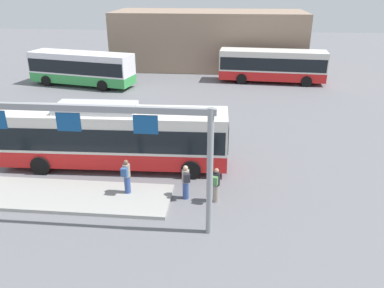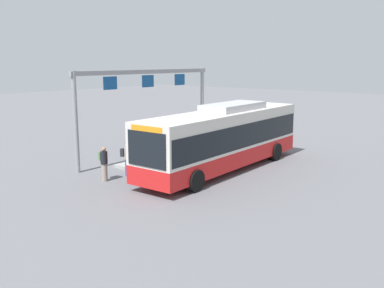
{
  "view_description": "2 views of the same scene",
  "coord_description": "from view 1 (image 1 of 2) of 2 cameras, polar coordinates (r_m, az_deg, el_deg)",
  "views": [
    {
      "loc": [
        5.81,
        -18.22,
        9.29
      ],
      "look_at": [
        4.11,
        -0.45,
        1.64
      ],
      "focal_mm": 35.91,
      "sensor_mm": 36.0,
      "label": 1
    },
    {
      "loc": [
        18.41,
        12.88,
        5.7
      ],
      "look_at": [
        1.48,
        -0.96,
        1.49
      ],
      "focal_mm": 40.67,
      "sensor_mm": 36.0,
      "label": 2
    }
  ],
  "objects": [
    {
      "name": "bus_main",
      "position": [
        20.54,
        -11.39,
        1.37
      ],
      "size": [
        11.86,
        2.99,
        3.46
      ],
      "rotation": [
        0.0,
        0.0,
        0.03
      ],
      "color": "red",
      "rests_on": "ground"
    },
    {
      "name": "platform_curb",
      "position": [
        18.9,
        -18.56,
        -7.3
      ],
      "size": [
        10.0,
        2.8,
        0.16
      ],
      "primitive_type": "cube",
      "color": "#9E9E99",
      "rests_on": "ground"
    },
    {
      "name": "person_waiting_mid",
      "position": [
        17.84,
        -9.7,
        -4.67
      ],
      "size": [
        0.38,
        0.56,
        1.67
      ],
      "rotation": [
        0.0,
        0.0,
        1.44
      ],
      "color": "#334C8C",
      "rests_on": "platform_curb"
    },
    {
      "name": "bus_background_left",
      "position": [
        38.09,
        -16.1,
        10.94
      ],
      "size": [
        10.26,
        4.52,
        3.1
      ],
      "rotation": [
        0.0,
        0.0,
        2.93
      ],
      "color": "green",
      "rests_on": "ground"
    },
    {
      "name": "ground_plane",
      "position": [
        21.26,
        -10.99,
        -3.17
      ],
      "size": [
        120.0,
        120.0,
        0.0
      ],
      "primitive_type": "plane",
      "color": "slate"
    },
    {
      "name": "person_boarding",
      "position": [
        17.25,
        3.57,
        -5.99
      ],
      "size": [
        0.44,
        0.59,
        1.67
      ],
      "rotation": [
        0.0,
        0.0,
        1.29
      ],
      "color": "gray",
      "rests_on": "ground"
    },
    {
      "name": "station_building",
      "position": [
        44.98,
        2.49,
        15.24
      ],
      "size": [
        20.92,
        8.0,
        6.15
      ],
      "primitive_type": "cube",
      "color": "gray",
      "rests_on": "ground"
    },
    {
      "name": "bus_background_right",
      "position": [
        38.71,
        11.82,
        11.53
      ],
      "size": [
        10.22,
        3.21,
        3.1
      ],
      "rotation": [
        0.0,
        0.0,
        -0.07
      ],
      "color": "red",
      "rests_on": "ground"
    },
    {
      "name": "platform_sign_gantry",
      "position": [
        15.01,
        -17.55,
        0.72
      ],
      "size": [
        10.83,
        0.24,
        5.2
      ],
      "color": "gray",
      "rests_on": "ground"
    },
    {
      "name": "person_waiting_near",
      "position": [
        17.45,
        -0.93,
        -5.58
      ],
      "size": [
        0.46,
        0.59,
        1.67
      ],
      "rotation": [
        0.0,
        0.0,
        1.89
      ],
      "color": "#334C8C",
      "rests_on": "ground"
    }
  ]
}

